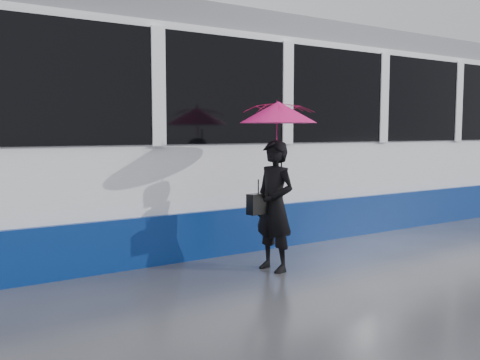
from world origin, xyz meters
TOP-DOWN VIEW (x-y plane):
  - ground at (0.00, 0.00)m, footprint 90.00×90.00m
  - rails at (0.00, 2.50)m, footprint 34.00×1.51m
  - tram at (0.57, 2.50)m, footprint 26.00×2.56m
  - woman at (1.10, 0.28)m, footprint 0.45×0.62m
  - umbrella at (1.15, 0.28)m, footprint 1.04×1.04m
  - handbag at (0.88, 0.30)m, footprint 0.29×0.16m

SIDE VIEW (x-z plane):
  - ground at x=0.00m, z-range 0.00..0.00m
  - rails at x=0.00m, z-range 0.00..0.02m
  - woman at x=1.10m, z-range 0.00..1.56m
  - handbag at x=0.88m, z-range 0.61..1.03m
  - tram at x=0.57m, z-range -0.04..3.31m
  - umbrella at x=1.15m, z-range 1.18..2.23m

